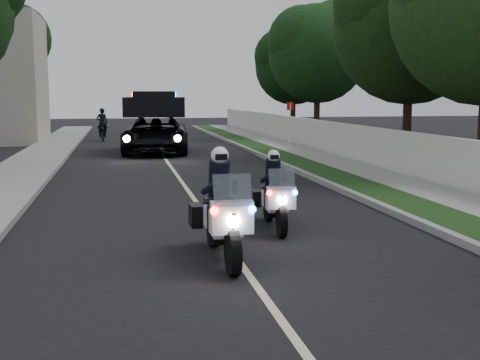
# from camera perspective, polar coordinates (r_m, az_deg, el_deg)

# --- Properties ---
(ground) EXTENTS (120.00, 120.00, 0.00)m
(ground) POSITION_cam_1_polar(r_m,az_deg,el_deg) (10.14, -0.57, -7.09)
(ground) COLOR black
(ground) RESTS_ON ground
(curb_right) EXTENTS (0.20, 60.00, 0.15)m
(curb_right) POSITION_cam_1_polar(r_m,az_deg,el_deg) (20.65, 5.48, 0.87)
(curb_right) COLOR gray
(curb_right) RESTS_ON ground
(grass_verge) EXTENTS (1.20, 60.00, 0.16)m
(grass_verge) POSITION_cam_1_polar(r_m,az_deg,el_deg) (20.86, 7.32, 0.92)
(grass_verge) COLOR #193814
(grass_verge) RESTS_ON ground
(sidewalk_right) EXTENTS (1.40, 60.00, 0.16)m
(sidewalk_right) POSITION_cam_1_polar(r_m,az_deg,el_deg) (21.31, 10.63, 1.00)
(sidewalk_right) COLOR gray
(sidewalk_right) RESTS_ON ground
(property_wall) EXTENTS (0.22, 60.00, 1.50)m
(property_wall) POSITION_cam_1_polar(r_m,az_deg,el_deg) (21.63, 13.14, 2.82)
(property_wall) COLOR beige
(property_wall) RESTS_ON ground
(curb_left) EXTENTS (0.20, 60.00, 0.15)m
(curb_left) POSITION_cam_1_polar(r_m,az_deg,el_deg) (19.92, -17.75, 0.26)
(curb_left) COLOR gray
(curb_left) RESTS_ON ground
(sidewalk_left) EXTENTS (2.00, 60.00, 0.16)m
(sidewalk_left) POSITION_cam_1_polar(r_m,az_deg,el_deg) (20.07, -20.87, 0.18)
(sidewalk_left) COLOR gray
(sidewalk_left) RESTS_ON ground
(lane_marking) EXTENTS (0.12, 50.00, 0.01)m
(lane_marking) POSITION_cam_1_polar(r_m,az_deg,el_deg) (19.88, -5.92, 0.38)
(lane_marking) COLOR #BFB78C
(lane_marking) RESTS_ON ground
(police_moto_left) EXTENTS (0.78, 2.16, 1.83)m
(police_moto_left) POSITION_cam_1_polar(r_m,az_deg,el_deg) (9.89, -1.72, -7.49)
(police_moto_left) COLOR silver
(police_moto_left) RESTS_ON ground
(police_moto_right) EXTENTS (0.79, 1.89, 1.57)m
(police_moto_right) POSITION_cam_1_polar(r_m,az_deg,el_deg) (12.12, 3.24, -4.58)
(police_moto_right) COLOR silver
(police_moto_right) RESTS_ON ground
(police_suv) EXTENTS (3.44, 6.42, 3.00)m
(police_suv) POSITION_cam_1_polar(r_m,az_deg,el_deg) (28.05, -7.92, 2.58)
(police_suv) COLOR black
(police_suv) RESTS_ON ground
(bicycle) EXTENTS (0.83, 1.93, 0.98)m
(bicycle) POSITION_cam_1_polar(r_m,az_deg,el_deg) (35.72, -12.85, 3.62)
(bicycle) COLOR black
(bicycle) RESTS_ON ground
(cyclist) EXTENTS (0.62, 0.43, 1.69)m
(cyclist) POSITION_cam_1_polar(r_m,az_deg,el_deg) (35.72, -12.85, 3.62)
(cyclist) COLOR black
(cyclist) RESTS_ON ground
(sign_post) EXTENTS (0.47, 0.47, 2.38)m
(sign_post) POSITION_cam_1_polar(r_m,az_deg,el_deg) (28.49, 4.72, 2.71)
(sign_post) COLOR red
(sign_post) RESTS_ON ground
(tree_right_c) EXTENTS (7.76, 7.76, 10.39)m
(tree_right_c) POSITION_cam_1_polar(r_m,az_deg,el_deg) (25.97, 15.39, 1.92)
(tree_right_c) COLOR #173310
(tree_right_c) RESTS_ON ground
(tree_right_d) EXTENTS (6.06, 6.06, 9.88)m
(tree_right_d) POSITION_cam_1_polar(r_m,az_deg,el_deg) (37.29, 7.23, 3.94)
(tree_right_d) COLOR #153812
(tree_right_d) RESTS_ON ground
(tree_right_e) EXTENTS (5.64, 5.64, 9.00)m
(tree_right_e) POSITION_cam_1_polar(r_m,az_deg,el_deg) (43.22, 5.01, 4.53)
(tree_right_e) COLOR black
(tree_right_e) RESTS_ON ground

